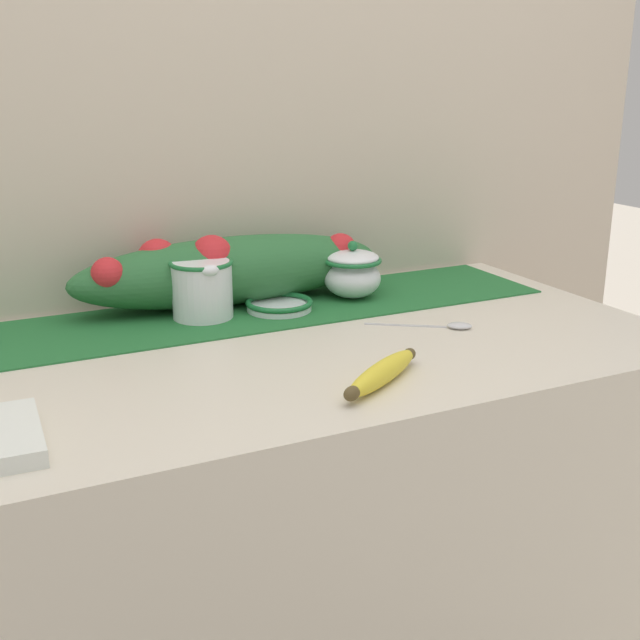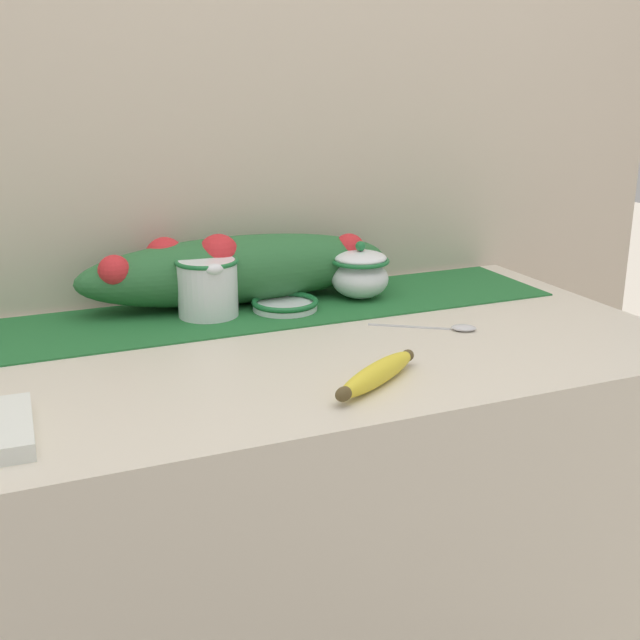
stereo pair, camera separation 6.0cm
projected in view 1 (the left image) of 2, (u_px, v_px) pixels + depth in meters
countertop at (291, 582)px, 1.45m from camera, size 1.29×0.68×0.91m
back_wall at (211, 147)px, 1.54m from camera, size 2.09×0.04×2.40m
table_runner at (245, 312)px, 1.49m from camera, size 1.19×0.26×0.00m
cream_pitcher at (202, 287)px, 1.44m from camera, size 0.11×0.13×0.11m
sugar_bowl at (352, 272)px, 1.57m from camera, size 0.11×0.11×0.11m
small_dish at (279, 305)px, 1.49m from camera, size 0.13×0.13×0.02m
banana at (382, 373)px, 1.15m from camera, size 0.19×0.14×0.03m
spoon at (453, 326)px, 1.40m from camera, size 0.17×0.12×0.01m
poinsettia_garland at (231, 269)px, 1.52m from camera, size 0.61×0.14×0.14m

